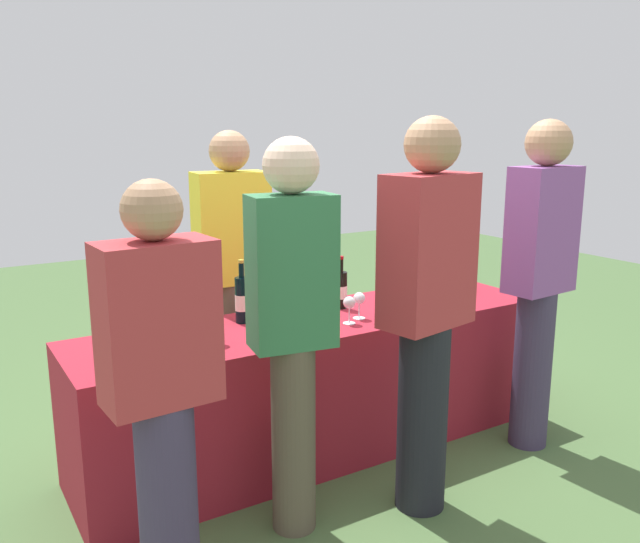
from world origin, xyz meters
The scene contains 16 objects.
ground_plane centered at (0.00, 0.00, 0.00)m, with size 12.00×12.00×0.00m, color #476638.
tasting_table centered at (0.00, 0.00, 0.36)m, with size 2.57×0.65×0.73m, color maroon.
wine_bottle_0 centered at (-0.79, 0.08, 0.84)m, with size 0.08×0.08×0.31m.
wine_bottle_1 centered at (-0.69, 0.06, 0.84)m, with size 0.08×0.08×0.32m.
wine_bottle_2 centered at (-0.37, 0.15, 0.85)m, with size 0.07×0.07×0.33m.
wine_bottle_3 centered at (0.20, 0.11, 0.83)m, with size 0.07×0.07×0.29m.
wine_bottle_4 centered at (0.77, 0.10, 0.84)m, with size 0.07×0.07×0.31m.
wine_glass_0 centered at (-0.62, -0.11, 0.82)m, with size 0.07×0.07×0.13m.
wine_glass_1 centered at (0.08, -0.16, 0.83)m, with size 0.06×0.06×0.14m.
wine_glass_2 centered at (0.17, -0.11, 0.83)m, with size 0.06×0.06×0.14m.
ice_bucket centered at (0.95, 0.11, 0.81)m, with size 0.23×0.23×0.18m, color silver.
server_pouring centered at (-0.23, 0.58, 0.91)m, with size 0.43×0.26×1.68m.
guest_0 centered at (-1.07, -0.68, 0.83)m, with size 0.40×0.24×1.54m.
guest_1 centered at (-0.48, -0.56, 0.93)m, with size 0.37×0.24×1.67m.
guest_2 centered at (0.10, -0.72, 0.95)m, with size 0.44×0.30×1.75m.
guest_3 centered at (0.99, -0.56, 0.97)m, with size 0.38×0.23×1.74m.
Camera 1 is at (-1.72, -2.80, 1.70)m, focal length 36.97 mm.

